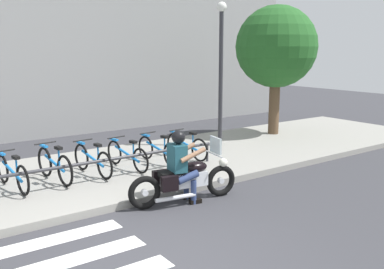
# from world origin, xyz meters

# --- Properties ---
(ground_plane) EXTENTS (48.00, 48.00, 0.00)m
(ground_plane) POSITION_xyz_m (0.00, 0.00, 0.00)
(ground_plane) COLOR #38383D
(sidewalk) EXTENTS (24.00, 4.40, 0.15)m
(sidewalk) POSITION_xyz_m (0.00, 4.32, 0.07)
(sidewalk) COLOR gray
(sidewalk) RESTS_ON ground
(crosswalk_stripe_3) EXTENTS (2.80, 0.40, 0.01)m
(crosswalk_stripe_3) POSITION_xyz_m (-1.22, 0.80, 0.00)
(crosswalk_stripe_3) COLOR white
(crosswalk_stripe_3) RESTS_ON ground
(crosswalk_stripe_4) EXTENTS (2.80, 0.40, 0.01)m
(crosswalk_stripe_4) POSITION_xyz_m (-1.22, 1.60, 0.00)
(crosswalk_stripe_4) COLOR white
(crosswalk_stripe_4) RESTS_ON ground
(motorcycle) EXTENTS (2.27, 0.77, 1.23)m
(motorcycle) POSITION_xyz_m (1.71, 1.79, 0.46)
(motorcycle) COLOR black
(motorcycle) RESTS_ON ground
(rider) EXTENTS (0.68, 0.60, 1.44)m
(rider) POSITION_xyz_m (1.63, 1.80, 0.83)
(rider) COLOR #1E4C59
(rider) RESTS_ON ground
(bicycle_2) EXTENTS (0.48, 1.69, 0.74)m
(bicycle_2) POSITION_xyz_m (-0.92, 4.10, 0.49)
(bicycle_2) COLOR black
(bicycle_2) RESTS_ON sidewalk
(bicycle_3) EXTENTS (0.48, 1.63, 0.80)m
(bicycle_3) POSITION_xyz_m (-0.07, 4.10, 0.52)
(bicycle_3) COLOR black
(bicycle_3) RESTS_ON sidewalk
(bicycle_4) EXTENTS (0.48, 1.65, 0.76)m
(bicycle_4) POSITION_xyz_m (0.79, 4.10, 0.50)
(bicycle_4) COLOR black
(bicycle_4) RESTS_ON sidewalk
(bicycle_5) EXTENTS (0.48, 1.68, 0.72)m
(bicycle_5) POSITION_xyz_m (1.64, 4.10, 0.48)
(bicycle_5) COLOR black
(bicycle_5) RESTS_ON sidewalk
(bicycle_6) EXTENTS (0.48, 1.63, 0.73)m
(bicycle_6) POSITION_xyz_m (2.50, 4.10, 0.49)
(bicycle_6) COLOR black
(bicycle_6) RESTS_ON sidewalk
(bicycle_7) EXTENTS (0.48, 1.56, 0.72)m
(bicycle_7) POSITION_xyz_m (3.35, 4.10, 0.48)
(bicycle_7) COLOR black
(bicycle_7) RESTS_ON sidewalk
(bike_rack) EXTENTS (6.59, 0.07, 0.49)m
(bike_rack) POSITION_xyz_m (0.36, 3.54, 0.58)
(bike_rack) COLOR #333338
(bike_rack) RESTS_ON sidewalk
(street_lamp) EXTENTS (0.28, 0.28, 4.21)m
(street_lamp) POSITION_xyz_m (4.98, 4.72, 2.56)
(street_lamp) COLOR #2D2D33
(street_lamp) RESTS_ON ground
(tree_near_rack) EXTENTS (2.64, 2.64, 4.32)m
(tree_near_rack) POSITION_xyz_m (7.60, 5.12, 2.98)
(tree_near_rack) COLOR brown
(tree_near_rack) RESTS_ON ground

